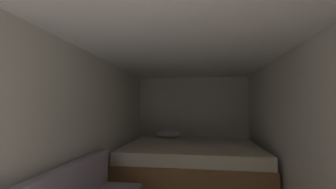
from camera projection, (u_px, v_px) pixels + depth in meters
wall_back at (193, 121)px, 5.16m from camera, size 2.71×0.05×2.12m
wall_left at (82, 133)px, 2.69m from camera, size 0.05×5.32×2.12m
wall_right at (309, 138)px, 2.32m from camera, size 0.05×5.32×2.12m
ceiling_slab at (187, 45)px, 2.57m from camera, size 2.71×5.32×0.05m
bed at (191, 162)px, 4.08m from camera, size 2.49×1.96×0.88m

